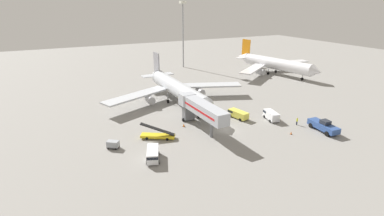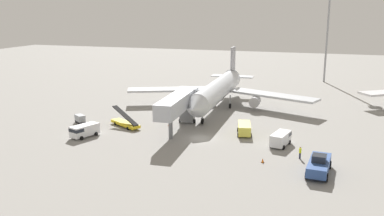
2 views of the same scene
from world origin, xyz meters
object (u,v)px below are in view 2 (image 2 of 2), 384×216
at_px(service_van_near_left, 281,138).
at_px(apron_light_mast, 329,17).
at_px(jet_bridge, 179,104).
at_px(pushback_tug, 319,165).
at_px(safety_cone_alpha, 169,124).
at_px(safety_cone_bravo, 263,160).
at_px(service_van_far_left, 84,130).
at_px(belt_loader_truck, 125,123).
at_px(airplane_at_gate, 219,89).
at_px(baggage_cart_mid_left, 80,119).
at_px(ground_crew_worker_foreground, 300,152).
at_px(service_van_far_right, 244,128).

distance_m(service_van_near_left, apron_light_mast, 67.44).
xyz_separation_m(jet_bridge, pushback_tug, (24.31, -13.41, -3.70)).
relative_size(service_van_near_left, apron_light_mast, 0.19).
relative_size(jet_bridge, safety_cone_alpha, 22.35).
distance_m(service_van_near_left, safety_cone_alpha, 21.80).
xyz_separation_m(service_van_near_left, safety_cone_alpha, (-21.09, 5.43, -0.84)).
bearing_deg(jet_bridge, safety_cone_alpha, 139.72).
xyz_separation_m(safety_cone_alpha, safety_cone_bravo, (19.53, -13.98, -0.06)).
distance_m(service_van_far_left, apron_light_mast, 81.95).
xyz_separation_m(jet_bridge, belt_loader_truck, (-10.31, -0.67, -4.18)).
distance_m(airplane_at_gate, jet_bridge, 19.19).
bearing_deg(baggage_cart_mid_left, service_van_far_left, -53.68).
bearing_deg(service_van_near_left, belt_loader_truck, 175.31).
height_order(ground_crew_worker_foreground, safety_cone_bravo, ground_crew_worker_foreground).
height_order(baggage_cart_mid_left, safety_cone_alpha, baggage_cart_mid_left).
xyz_separation_m(pushback_tug, service_van_far_right, (-12.82, 14.81, -0.16)).
distance_m(pushback_tug, ground_crew_worker_foreground, 5.82).
bearing_deg(belt_loader_truck, ground_crew_worker_foreground, -13.42).
relative_size(service_van_far_right, safety_cone_alpha, 7.37).
xyz_separation_m(belt_loader_truck, ground_crew_worker_foreground, (31.89, -7.61, 0.19)).
bearing_deg(safety_cone_alpha, airplane_at_gate, 72.58).
bearing_deg(apron_light_mast, belt_loader_truck, -118.64).
relative_size(service_van_far_left, service_van_near_left, 1.03).
xyz_separation_m(service_van_far_right, baggage_cart_mid_left, (-31.22, -2.35, -0.23)).
bearing_deg(safety_cone_alpha, jet_bridge, -40.28).
relative_size(jet_bridge, baggage_cart_mid_left, 6.52).
bearing_deg(safety_cone_alpha, service_van_far_left, -135.34).
height_order(service_van_far_right, safety_cone_alpha, service_van_far_right).
bearing_deg(service_van_near_left, pushback_tug, -59.70).
relative_size(service_van_far_left, safety_cone_bravo, 8.26).
bearing_deg(safety_cone_alpha, service_van_near_left, -14.44).
relative_size(pushback_tug, baggage_cart_mid_left, 2.87).
distance_m(jet_bridge, baggage_cart_mid_left, 20.17).
bearing_deg(safety_cone_bravo, baggage_cart_mid_left, 163.76).
xyz_separation_m(pushback_tug, belt_loader_truck, (-34.62, 12.73, -0.47)).
height_order(jet_bridge, service_van_far_left, jet_bridge).
xyz_separation_m(service_van_far_left, service_van_near_left, (32.30, 5.65, 0.01)).
distance_m(service_van_far_left, baggage_cart_mid_left, 9.57).
height_order(belt_loader_truck, service_van_far_left, belt_loader_truck).
relative_size(belt_loader_truck, baggage_cart_mid_left, 2.74).
bearing_deg(pushback_tug, safety_cone_bravo, 166.41).
bearing_deg(service_van_far_right, service_van_near_left, -33.20).
height_order(airplane_at_gate, service_van_far_left, airplane_at_gate).
relative_size(service_van_far_right, apron_light_mast, 0.20).
distance_m(jet_bridge, service_van_far_right, 12.20).
bearing_deg(service_van_far_right, pushback_tug, -49.11).
distance_m(pushback_tug, safety_cone_bravo, 7.91).
distance_m(jet_bridge, safety_cone_bravo, 20.82).
height_order(service_van_near_left, apron_light_mast, apron_light_mast).
relative_size(safety_cone_alpha, safety_cone_bravo, 1.18).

